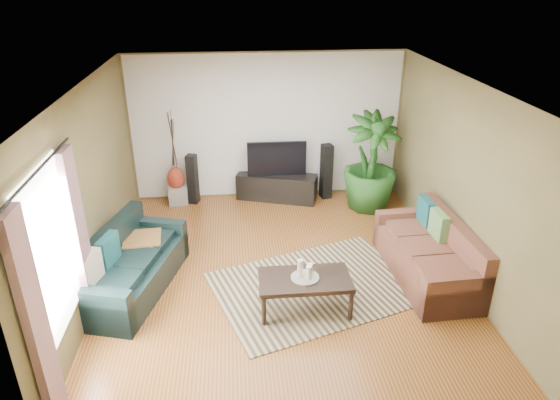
{
  "coord_description": "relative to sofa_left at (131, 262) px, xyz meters",
  "views": [
    {
      "loc": [
        -0.6,
        -6.1,
        4.01
      ],
      "look_at": [
        0.0,
        0.2,
        1.05
      ],
      "focal_mm": 32.0,
      "sensor_mm": 36.0,
      "label": 1
    }
  ],
  "objects": [
    {
      "name": "speaker_left",
      "position": [
        0.64,
        2.74,
        0.04
      ],
      "size": [
        0.22,
        0.23,
        0.94
      ],
      "primitive_type": "cube",
      "rotation": [
        0.0,
        0.0,
        -0.31
      ],
      "color": "black",
      "rests_on": "floor"
    },
    {
      "name": "floor",
      "position": [
        2.04,
        0.24,
        -0.42
      ],
      "size": [
        5.5,
        5.5,
        0.0
      ],
      "primitive_type": "plane",
      "color": "#945526",
      "rests_on": "ground"
    },
    {
      "name": "side_table",
      "position": [
        0.09,
        0.46,
        -0.15
      ],
      "size": [
        0.56,
        0.56,
        0.54
      ],
      "primitive_type": "cube",
      "rotation": [
        0.0,
        0.0,
        0.09
      ],
      "color": "brown",
      "rests_on": "floor"
    },
    {
      "name": "area_rug",
      "position": [
        2.47,
        -0.21,
        -0.42
      ],
      "size": [
        3.12,
        2.64,
        0.01
      ],
      "primitive_type": "cube",
      "rotation": [
        0.0,
        0.0,
        0.33
      ],
      "color": "tan",
      "rests_on": "floor"
    },
    {
      "name": "wall_right",
      "position": [
        4.54,
        0.24,
        0.92
      ],
      "size": [
        0.0,
        5.5,
        5.5
      ],
      "primitive_type": "plane",
      "rotation": [
        1.57,
        0.0,
        -1.57
      ],
      "color": "brown",
      "rests_on": "ground"
    },
    {
      "name": "window_pane",
      "position": [
        -0.44,
        -1.36,
        0.97
      ],
      "size": [
        0.0,
        1.8,
        1.8
      ],
      "primitive_type": "plane",
      "rotation": [
        1.57,
        0.0,
        1.57
      ],
      "color": "white",
      "rests_on": "ground"
    },
    {
      "name": "plant_pot",
      "position": [
        3.83,
        2.23,
        -0.3
      ],
      "size": [
        0.32,
        0.32,
        0.25
      ],
      "primitive_type": "cylinder",
      "color": "black",
      "rests_on": "floor"
    },
    {
      "name": "speaker_right",
      "position": [
        3.14,
        2.74,
        0.1
      ],
      "size": [
        0.23,
        0.24,
        1.05
      ],
      "primitive_type": "cube",
      "rotation": [
        0.0,
        0.0,
        0.2
      ],
      "color": "black",
      "rests_on": "floor"
    },
    {
      "name": "television",
      "position": [
        2.21,
        2.74,
        0.39
      ],
      "size": [
        1.09,
        0.06,
        0.64
      ],
      "primitive_type": "cube",
      "color": "black",
      "rests_on": "tv_stand"
    },
    {
      "name": "wall_front",
      "position": [
        2.04,
        -2.51,
        0.93
      ],
      "size": [
        5.0,
        0.0,
        5.0
      ],
      "primitive_type": "plane",
      "rotation": [
        -1.57,
        0.0,
        0.0
      ],
      "color": "brown",
      "rests_on": "ground"
    },
    {
      "name": "potted_plant",
      "position": [
        3.83,
        2.23,
        0.45
      ],
      "size": [
        1.14,
        1.14,
        1.75
      ],
      "primitive_type": "imported",
      "rotation": [
        0.0,
        0.0,
        0.18
      ],
      "color": "#1D4C19",
      "rests_on": "floor"
    },
    {
      "name": "sofa_right",
      "position": [
        4.07,
        -0.08,
        0.0
      ],
      "size": [
        0.99,
        2.03,
        0.85
      ],
      "primitive_type": "cube",
      "rotation": [
        0.0,
        0.0,
        -1.52
      ],
      "color": "brown",
      "rests_on": "floor"
    },
    {
      "name": "tv_stand",
      "position": [
        2.21,
        2.74,
        -0.18
      ],
      "size": [
        1.55,
        0.88,
        0.49
      ],
      "primitive_type": "cube",
      "rotation": [
        0.0,
        0.0,
        -0.31
      ],
      "color": "black",
      "rests_on": "floor"
    },
    {
      "name": "vase",
      "position": [
        0.34,
        2.74,
        0.07
      ],
      "size": [
        0.31,
        0.31,
        0.44
      ],
      "primitive_type": "ellipsoid",
      "color": "#9B301C",
      "rests_on": "pedestal"
    },
    {
      "name": "candle_tall",
      "position": [
        2.19,
        -0.63,
        0.18
      ],
      "size": [
        0.07,
        0.07,
        0.23
      ],
      "primitive_type": "cylinder",
      "color": "beige",
      "rests_on": "candle_tray"
    },
    {
      "name": "sofa_left",
      "position": [
        0.0,
        0.0,
        0.0
      ],
      "size": [
        1.36,
        2.14,
        0.85
      ],
      "primitive_type": "cube",
      "rotation": [
        0.0,
        0.0,
        1.29
      ],
      "color": "black",
      "rests_on": "floor"
    },
    {
      "name": "wall_left",
      "position": [
        -0.46,
        0.24,
        0.92
      ],
      "size": [
        0.0,
        5.5,
        5.5
      ],
      "primitive_type": "plane",
      "rotation": [
        1.57,
        0.0,
        1.57
      ],
      "color": "brown",
      "rests_on": "ground"
    },
    {
      "name": "curtain_far",
      "position": [
        -0.39,
        -0.61,
        0.72
      ],
      "size": [
        0.08,
        0.35,
        2.2
      ],
      "primitive_type": "cube",
      "color": "gray",
      "rests_on": "ground"
    },
    {
      "name": "curtain_near",
      "position": [
        -0.39,
        -2.11,
        0.72
      ],
      "size": [
        0.08,
        0.35,
        2.2
      ],
      "primitive_type": "cube",
      "color": "gray",
      "rests_on": "ground"
    },
    {
      "name": "backwall_panel",
      "position": [
        2.04,
        2.98,
        0.93
      ],
      "size": [
        4.9,
        0.0,
        4.9
      ],
      "primitive_type": "plane",
      "rotation": [
        1.57,
        0.0,
        0.0
      ],
      "color": "white",
      "rests_on": "ground"
    },
    {
      "name": "pedestal",
      "position": [
        0.34,
        2.74,
        -0.25
      ],
      "size": [
        0.39,
        0.39,
        0.34
      ],
      "primitive_type": "cube",
      "rotation": [
        0.0,
        0.0,
        0.16
      ],
      "color": "gray",
      "rests_on": "floor"
    },
    {
      "name": "ceiling",
      "position": [
        2.04,
        0.24,
        2.28
      ],
      "size": [
        5.5,
        5.5,
        0.0
      ],
      "primitive_type": "plane",
      "rotation": [
        3.14,
        0.0,
        0.0
      ],
      "color": "white",
      "rests_on": "ground"
    },
    {
      "name": "candle_mid",
      "position": [
        2.29,
        -0.7,
        0.15
      ],
      "size": [
        0.07,
        0.07,
        0.18
      ],
      "primitive_type": "cylinder",
      "color": "#ECE5C7",
      "rests_on": "candle_tray"
    },
    {
      "name": "candle_short",
      "position": [
        2.32,
        -0.6,
        0.14
      ],
      "size": [
        0.07,
        0.07,
        0.15
      ],
      "primitive_type": "cylinder",
      "color": "#F0E2CB",
      "rests_on": "candle_tray"
    },
    {
      "name": "curtain_rod",
      "position": [
        -0.39,
        -1.36,
        1.87
      ],
      "size": [
        0.03,
        1.9,
        0.03
      ],
      "primitive_type": "cylinder",
      "rotation": [
        1.57,
        0.0,
        0.0
      ],
      "color": "black",
      "rests_on": "ground"
    },
    {
      "name": "wall_back",
      "position": [
        2.04,
        2.99,
        0.93
      ],
      "size": [
        5.0,
        0.0,
        5.0
      ],
      "primitive_type": "plane",
      "rotation": [
        1.57,
        0.0,
        0.0
      ],
      "color": "brown",
      "rests_on": "ground"
    },
    {
      "name": "candle_tray",
      "position": [
        2.25,
        -0.66,
        0.06
      ],
      "size": [
        0.36,
        0.36,
        0.02
      ],
      "primitive_type": "cylinder",
      "color": "gray",
      "rests_on": "coffee_table"
    },
    {
      "name": "coffee_table",
      "position": [
        2.25,
        -0.66,
        -0.19
      ],
      "size": [
        1.16,
        0.63,
        0.47
      ],
      "primitive_type": "cube",
      "rotation": [
        0.0,
        0.0,
        0.0
      ],
      "color": "black",
      "rests_on": "floor"
    }
  ]
}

